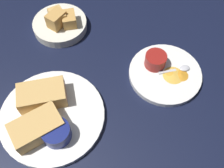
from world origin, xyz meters
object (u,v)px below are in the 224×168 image
Objects in this scene: plate_sandwich_main at (52,116)px; sandwich_half_near at (42,95)px; ramekin_dark_sauce at (56,133)px; plate_chips_companion at (165,74)px; spoon_by_gravy_ramekin at (180,69)px; bread_basket_rear at (60,23)px; spoon_by_dark_ramekin at (45,120)px; ramekin_light_gravy at (156,60)px; sandwich_half_far at (37,127)px.

plate_sandwich_main is 6.40cm from sandwich_half_near.
ramekin_dark_sauce is at bearing -63.53° from plate_sandwich_main.
plate_sandwich_main and plate_chips_companion have the same top height.
plate_chips_companion is at bearing 38.84° from ramekin_dark_sauce.
sandwich_half_near reaches higher than spoon_by_gravy_ramekin.
ramekin_dark_sauce is 41.14cm from spoon_by_gravy_ramekin.
plate_sandwich_main is 2.96× the size of spoon_by_gravy_ramekin.
sandwich_half_near is 41.69cm from spoon_by_gravy_ramekin.
bread_basket_rear reaches higher than sandwich_half_near.
spoon_by_gravy_ramekin is (33.07, 24.41, -1.92)cm from ramekin_dark_sauce.
plate_sandwich_main is at bearing -152.75° from spoon_by_gravy_ramekin.
spoon_by_dark_ramekin is 36.84cm from ramekin_light_gravy.
ramekin_light_gravy is (-3.32, 2.77, 3.02)cm from plate_chips_companion.
spoon_by_gravy_ramekin is (7.86, -1.33, -1.85)cm from ramekin_light_gravy.
sandwich_half_far is 2.29× the size of ramekin_light_gravy.
sandwich_half_far reaches higher than ramekin_light_gravy.
bread_basket_rear reaches higher than plate_chips_companion.
ramekin_dark_sauce is (2.92, -5.87, 3.09)cm from plate_sandwich_main.
bread_basket_rear is (-35.65, 16.36, 1.66)cm from plate_chips_companion.
sandwich_half_far is 40.49cm from plate_chips_companion.
sandwich_half_near is at bearing 125.47° from plate_sandwich_main.
spoon_by_dark_ramekin is 35.60cm from bread_basket_rear.
sandwich_half_far is 38.57cm from bread_basket_rear.
bread_basket_rear is at bearing 155.35° from plate_chips_companion.
plate_sandwich_main is at bearing 65.47° from sandwich_half_far.
ramekin_light_gravy is at bearing 36.53° from spoon_by_dark_ramekin.
ramekin_light_gravy is 0.66× the size of spoon_by_gravy_ramekin.
spoon_by_gravy_ramekin is at bearing 28.79° from spoon_by_dark_ramekin.
spoon_by_dark_ramekin is 0.46× the size of bread_basket_rear.
spoon_by_dark_ramekin reaches higher than plate_chips_companion.
sandwich_half_near is 7.09cm from spoon_by_dark_ramekin.
sandwich_half_far is 0.67× the size of plate_chips_companion.
bread_basket_rear is at bearing 92.83° from sandwich_half_far.
bread_basket_rear reaches higher than sandwich_half_far.
plate_sandwich_main is 1.32× the size of plate_chips_companion.
plate_chips_companion is at bearing 33.26° from sandwich_half_far.
plate_chips_companion is at bearing -162.42° from spoon_by_gravy_ramekin.
sandwich_half_near is 34.90cm from ramekin_light_gravy.
sandwich_half_near is 2.26× the size of ramekin_light_gravy.
sandwich_half_near is 1.50× the size of spoon_by_gravy_ramekin.
ramekin_light_gravy reaches higher than spoon_by_gravy_ramekin.
sandwich_half_near is at bearing -153.91° from ramekin_light_gravy.
plate_sandwich_main is 1.95× the size of sandwich_half_far.
sandwich_half_far reaches higher than ramekin_dark_sauce.
bread_basket_rear reaches higher than spoon_by_dark_ramekin.
sandwich_half_far reaches higher than plate_sandwich_main.
ramekin_dark_sauce reaches higher than spoon_by_dark_ramekin.
spoon_by_gravy_ramekin is (39.21, 14.02, -2.04)cm from sandwich_half_near.
plate_chips_companion is 1.21× the size of bread_basket_rear.
spoon_by_gravy_ramekin is (37.43, 20.57, 0.00)cm from spoon_by_dark_ramekin.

